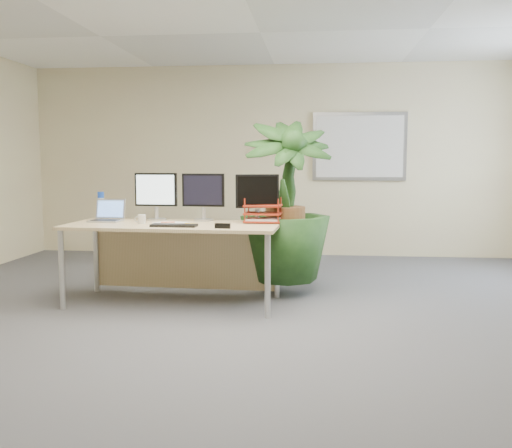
# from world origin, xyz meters

# --- Properties ---
(floor) EXTENTS (8.00, 8.00, 0.00)m
(floor) POSITION_xyz_m (0.00, 0.00, 0.00)
(floor) COLOR #4B4C51
(floor) RESTS_ON ground
(back_wall) EXTENTS (7.00, 0.04, 2.70)m
(back_wall) POSITION_xyz_m (0.00, 4.00, 1.35)
(back_wall) COLOR beige
(back_wall) RESTS_ON floor
(whiteboard) EXTENTS (1.30, 0.04, 0.95)m
(whiteboard) POSITION_xyz_m (1.20, 3.97, 1.55)
(whiteboard) COLOR #9E9EA2
(whiteboard) RESTS_ON back_wall
(desk) EXTENTS (2.02, 0.92, 0.76)m
(desk) POSITION_xyz_m (-0.72, 1.14, 0.60)
(desk) COLOR tan
(desk) RESTS_ON floor
(floor_plant) EXTENTS (1.02, 1.02, 1.50)m
(floor_plant) POSITION_xyz_m (0.30, 1.54, 0.75)
(floor_plant) COLOR #1A3D16
(floor_plant) RESTS_ON floor
(monitor_left) EXTENTS (0.42, 0.19, 0.47)m
(monitor_left) POSITION_xyz_m (-0.96, 1.31, 1.03)
(monitor_left) COLOR #BABBC0
(monitor_left) RESTS_ON desk
(monitor_right) EXTENTS (0.42, 0.19, 0.46)m
(monitor_right) POSITION_xyz_m (-0.49, 1.32, 1.03)
(monitor_right) COLOR #BABBC0
(monitor_right) RESTS_ON desk
(monitor_dark) EXTENTS (0.41, 0.19, 0.46)m
(monitor_dark) POSITION_xyz_m (0.05, 1.23, 1.03)
(monitor_dark) COLOR #BABBC0
(monitor_dark) RESTS_ON desk
(laptop) EXTENTS (0.31, 0.27, 0.21)m
(laptop) POSITION_xyz_m (-1.42, 1.19, 0.82)
(laptop) COLOR #B5B6BA
(laptop) RESTS_ON desk
(keyboard) EXTENTS (0.42, 0.16, 0.02)m
(keyboard) POSITION_xyz_m (-0.66, 0.81, 0.77)
(keyboard) COLOR black
(keyboard) RESTS_ON desk
(coffee_mug) EXTENTS (0.11, 0.08, 0.09)m
(coffee_mug) POSITION_xyz_m (-1.02, 1.00, 0.81)
(coffee_mug) COLOR silver
(coffee_mug) RESTS_ON desk
(spiral_notebook) EXTENTS (0.34, 0.30, 0.01)m
(spiral_notebook) POSITION_xyz_m (-0.75, 1.04, 0.77)
(spiral_notebook) COLOR white
(spiral_notebook) RESTS_ON desk
(orange_pen) EXTENTS (0.13, 0.03, 0.01)m
(orange_pen) POSITION_xyz_m (-0.77, 1.02, 0.78)
(orange_pen) COLOR #F6511B
(orange_pen) RESTS_ON spiral_notebook
(yellow_highlighter) EXTENTS (0.13, 0.06, 0.02)m
(yellow_highlighter) POSITION_xyz_m (-0.53, 0.95, 0.77)
(yellow_highlighter) COLOR yellow
(yellow_highlighter) RESTS_ON desk
(water_bottle) EXTENTS (0.07, 0.07, 0.28)m
(water_bottle) POSITION_xyz_m (-1.55, 1.37, 0.89)
(water_bottle) COLOR white
(water_bottle) RESTS_ON desk
(letter_tray) EXTENTS (0.36, 0.28, 0.16)m
(letter_tray) POSITION_xyz_m (0.11, 1.23, 0.84)
(letter_tray) COLOR maroon
(letter_tray) RESTS_ON desk
(stapler) EXTENTS (0.14, 0.04, 0.05)m
(stapler) POSITION_xyz_m (-0.20, 0.72, 0.79)
(stapler) COLOR black
(stapler) RESTS_ON desk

